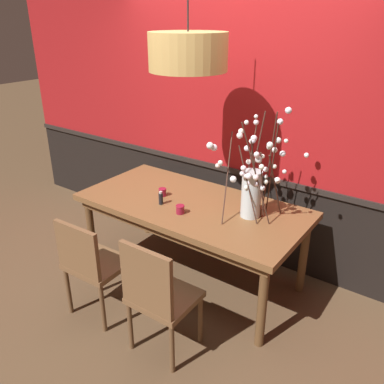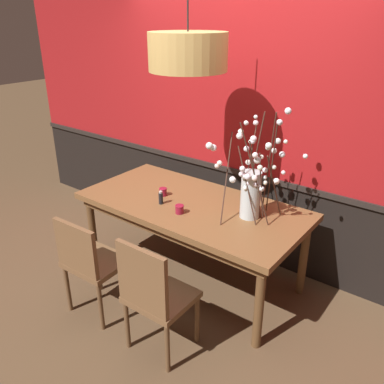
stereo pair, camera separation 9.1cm
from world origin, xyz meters
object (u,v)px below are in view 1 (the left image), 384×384
(candle_holder_nearer_center, at_px, (180,209))
(pendant_lamp, at_px, (188,52))
(chair_near_side_left, at_px, (91,262))
(candle_holder_nearer_edge, at_px, (163,192))
(chair_near_side_right, at_px, (158,294))
(vase_with_blossoms, at_px, (252,187))
(dining_table, at_px, (192,212))
(chair_far_side_right, at_px, (266,202))
(chair_far_side_left, at_px, (216,186))
(condiment_bottle, at_px, (161,198))

(candle_holder_nearer_center, bearing_deg, pendant_lamp, 103.43)
(chair_near_side_left, height_order, candle_holder_nearer_edge, chair_near_side_left)
(chair_near_side_right, relative_size, vase_with_blossoms, 1.04)
(vase_with_blossoms, height_order, pendant_lamp, pendant_lamp)
(dining_table, xyz_separation_m, candle_holder_nearer_edge, (-0.31, -0.03, 0.12))
(chair_far_side_right, bearing_deg, chair_near_side_right, -88.45)
(chair_far_side_left, relative_size, candle_holder_nearer_center, 12.83)
(chair_far_side_left, xyz_separation_m, chair_near_side_right, (0.68, -1.82, -0.01))
(dining_table, distance_m, chair_far_side_right, 0.96)
(chair_far_side_left, distance_m, candle_holder_nearer_center, 1.24)
(vase_with_blossoms, bearing_deg, candle_holder_nearer_center, -149.30)
(chair_near_side_right, relative_size, candle_holder_nearer_center, 12.52)
(dining_table, bearing_deg, chair_far_side_left, 110.01)
(pendant_lamp, bearing_deg, chair_far_side_right, 72.29)
(candle_holder_nearer_edge, bearing_deg, pendant_lamp, -1.69)
(chair_far_side_left, height_order, chair_near_side_right, chair_far_side_left)
(chair_far_side_left, height_order, pendant_lamp, pendant_lamp)
(chair_far_side_right, xyz_separation_m, chair_near_side_right, (0.05, -1.79, -0.00))
(vase_with_blossoms, xyz_separation_m, candle_holder_nearer_center, (-0.49, -0.29, -0.22))
(candle_holder_nearer_edge, bearing_deg, chair_far_side_left, 91.92)
(chair_near_side_right, bearing_deg, chair_far_side_left, 110.54)
(candle_holder_nearer_center, xyz_separation_m, candle_holder_nearer_edge, (-0.34, 0.19, -0.00))
(candle_holder_nearer_edge, distance_m, pendant_lamp, 1.26)
(candle_holder_nearer_edge, height_order, pendant_lamp, pendant_lamp)
(chair_far_side_right, distance_m, chair_far_side_left, 0.63)
(dining_table, relative_size, chair_near_side_right, 2.14)
(chair_far_side_left, bearing_deg, condiment_bottle, -83.20)
(chair_near_side_left, relative_size, chair_far_side_right, 0.95)
(vase_with_blossoms, distance_m, condiment_bottle, 0.81)
(dining_table, xyz_separation_m, chair_near_side_left, (-0.34, -0.89, -0.18))
(chair_near_side_right, xyz_separation_m, pendant_lamp, (-0.35, 0.85, 1.52))
(vase_with_blossoms, relative_size, candle_holder_nearer_center, 11.99)
(dining_table, bearing_deg, pendant_lamp, -98.71)
(chair_far_side_right, height_order, chair_far_side_left, chair_far_side_left)
(chair_near_side_right, bearing_deg, candle_holder_nearer_center, 114.61)
(chair_far_side_left, relative_size, pendant_lamp, 1.10)
(dining_table, distance_m, candle_holder_nearer_edge, 0.33)
(condiment_bottle, bearing_deg, vase_with_blossoms, 18.79)
(dining_table, xyz_separation_m, chair_far_side_right, (0.29, 0.90, -0.17))
(dining_table, height_order, pendant_lamp, pendant_lamp)
(vase_with_blossoms, xyz_separation_m, pendant_lamp, (-0.54, -0.12, 1.00))
(dining_table, xyz_separation_m, vase_with_blossoms, (0.53, 0.08, 0.35))
(chair_near_side_left, bearing_deg, candle_holder_nearer_edge, 87.49)
(condiment_bottle, bearing_deg, dining_table, 40.32)
(candle_holder_nearer_edge, bearing_deg, chair_near_side_left, -92.51)
(dining_table, height_order, chair_far_side_right, chair_far_side_right)
(chair_near_side_right, distance_m, candle_holder_nearer_center, 0.79)
(chair_far_side_right, xyz_separation_m, candle_holder_nearer_center, (-0.26, -1.12, 0.29))
(candle_holder_nearer_edge, xyz_separation_m, pendant_lamp, (0.30, -0.01, 1.22))
(vase_with_blossoms, relative_size, candle_holder_nearer_edge, 12.27)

